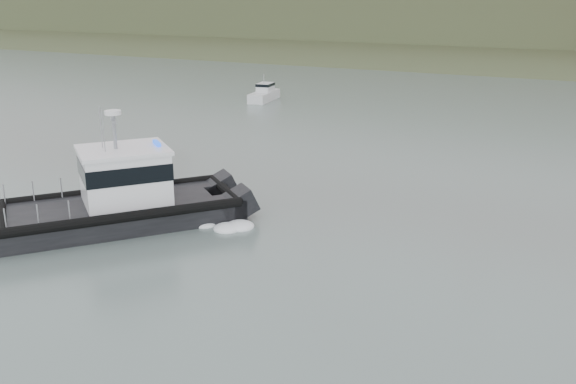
% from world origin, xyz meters
% --- Properties ---
extents(ground, '(400.00, 400.00, 0.00)m').
position_xyz_m(ground, '(0.00, 0.00, 0.00)').
color(ground, slate).
rests_on(ground, ground).
extents(headlands, '(500.00, 105.36, 27.12)m').
position_xyz_m(headlands, '(0.00, 125.50, 7.05)').
color(headlands, '#394628').
rests_on(headlands, ground).
extents(patrol_boat, '(11.14, 12.13, 5.88)m').
position_xyz_m(patrol_boat, '(-10.40, 4.45, 1.47)').
color(patrol_boat, black).
rests_on(patrol_boat, ground).
extents(motorboat, '(2.37, 5.32, 2.83)m').
position_xyz_m(motorboat, '(-21.91, 40.42, 0.71)').
color(motorboat, silver).
rests_on(motorboat, ground).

